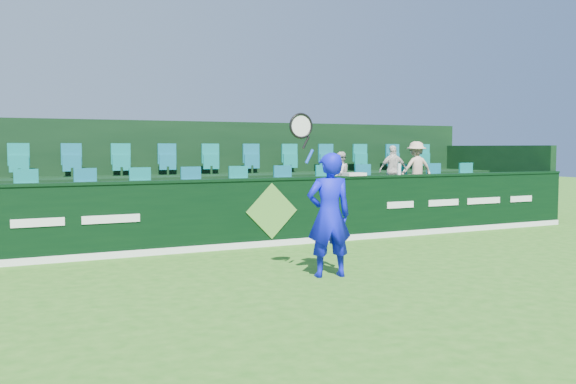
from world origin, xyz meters
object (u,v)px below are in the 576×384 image
spectator_middle (393,170)px  spectator_right (416,168)px  spectator_left (340,175)px  towel (355,174)px  drinks_bottle (399,169)px  tennis_player (329,214)px

spectator_middle → spectator_right: (0.68, 0.00, 0.05)m
spectator_left → towel: (-0.33, -1.12, 0.06)m
spectator_left → towel: size_ratio=2.41×
spectator_left → spectator_right: (2.16, 0.00, 0.12)m
spectator_middle → drinks_bottle: size_ratio=4.82×
drinks_bottle → tennis_player: bearing=-138.9°
tennis_player → spectator_left: (2.80, 4.28, 0.38)m
spectator_left → drinks_bottle: size_ratio=4.23×
tennis_player → towel: 4.04m
spectator_right → drinks_bottle: size_ratio=5.21×
spectator_left → spectator_middle: (1.48, 0.00, 0.07)m
towel → drinks_bottle: 1.16m
towel → drinks_bottle: drinks_bottle is taller
tennis_player → spectator_left: size_ratio=2.40×
tennis_player → drinks_bottle: 4.84m
spectator_middle → drinks_bottle: 1.30m
spectator_middle → spectator_right: spectator_right is taller
towel → drinks_bottle: size_ratio=1.76×
tennis_player → spectator_right: (4.96, 4.28, 0.50)m
tennis_player → spectator_middle: size_ratio=2.10×
spectator_right → drinks_bottle: 1.74m
spectator_middle → towel: spectator_middle is taller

